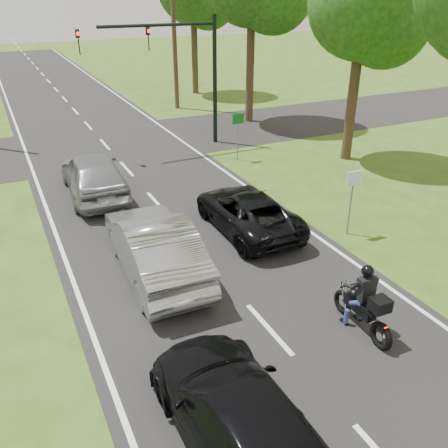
{
  "coord_description": "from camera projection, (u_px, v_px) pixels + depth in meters",
  "views": [
    {
      "loc": [
        -4.75,
        -7.35,
        7.06
      ],
      "look_at": [
        0.31,
        3.0,
        1.3
      ],
      "focal_mm": 38.0,
      "sensor_mm": 36.0,
      "label": 1
    }
  ],
  "objects": [
    {
      "name": "sign_white",
      "position": [
        353.0,
        187.0,
        14.46
      ],
      "size": [
        0.55,
        0.07,
        2.12
      ],
      "color": "slate",
      "rests_on": "ground"
    },
    {
      "name": "dark_suv",
      "position": [
        247.0,
        211.0,
        15.19
      ],
      "size": [
        2.17,
        4.6,
        1.27
      ],
      "primitive_type": "imported",
      "rotation": [
        0.0,
        0.0,
        3.13
      ],
      "color": "black",
      "rests_on": "road"
    },
    {
      "name": "silver_sedan",
      "position": [
        155.0,
        246.0,
        12.72
      ],
      "size": [
        1.94,
        5.09,
        1.66
      ],
      "primitive_type": "imported",
      "rotation": [
        0.0,
        0.0,
        3.1
      ],
      "color": "#9D9DA1",
      "rests_on": "road"
    },
    {
      "name": "cross_road",
      "position": [
        105.0,
        144.0,
        23.79
      ],
      "size": [
        60.0,
        7.0,
        0.01
      ],
      "primitive_type": "cube",
      "color": "black",
      "rests_on": "ground"
    },
    {
      "name": "motorcycle_rider",
      "position": [
        365.0,
        306.0,
        10.59
      ],
      "size": [
        0.56,
        1.99,
        1.72
      ],
      "rotation": [
        0.0,
        0.0,
        -0.04
      ],
      "color": "black",
      "rests_on": "ground"
    },
    {
      "name": "ground",
      "position": [
        269.0,
        329.0,
        10.93
      ],
      "size": [
        140.0,
        140.0,
        0.0
      ],
      "primitive_type": "plane",
      "color": "#304E16",
      "rests_on": "ground"
    },
    {
      "name": "silver_suv",
      "position": [
        93.0,
        174.0,
        17.61
      ],
      "size": [
        2.18,
        5.02,
        1.68
      ],
      "primitive_type": "imported",
      "rotation": [
        0.0,
        0.0,
        3.1
      ],
      "color": "#94979B",
      "rests_on": "road"
    },
    {
      "name": "dark_car_behind",
      "position": [
        241.0,
        419.0,
        7.79
      ],
      "size": [
        2.02,
        4.82,
        1.39
      ],
      "primitive_type": "imported",
      "rotation": [
        0.0,
        0.0,
        3.16
      ],
      "color": "black",
      "rests_on": "road"
    },
    {
      "name": "road",
      "position": [
        140.0,
        184.0,
        18.96
      ],
      "size": [
        8.0,
        100.0,
        0.01
      ],
      "primitive_type": "cube",
      "color": "black",
      "rests_on": "ground"
    },
    {
      "name": "sign_green",
      "position": [
        238.0,
        125.0,
        20.97
      ],
      "size": [
        0.55,
        0.07,
        2.12
      ],
      "color": "slate",
      "rests_on": "ground"
    },
    {
      "name": "utility_pole_far",
      "position": [
        174.0,
        24.0,
        28.78
      ],
      "size": [
        1.6,
        0.28,
        10.0
      ],
      "color": "#523425",
      "rests_on": "ground"
    },
    {
      "name": "traffic_signal",
      "position": [
        178.0,
        59.0,
        21.64
      ],
      "size": [
        6.38,
        0.44,
        6.0
      ],
      "color": "black",
      "rests_on": "ground"
    },
    {
      "name": "tree_row_c",
      "position": [
        371.0,
        11.0,
        19.05
      ],
      "size": [
        4.8,
        4.65,
        8.76
      ],
      "color": "#332316",
      "rests_on": "ground"
    }
  ]
}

